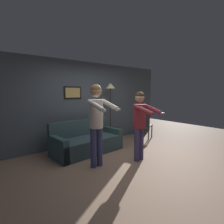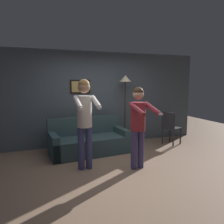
{
  "view_description": "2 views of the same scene",
  "coord_description": "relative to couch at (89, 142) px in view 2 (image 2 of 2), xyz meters",
  "views": [
    {
      "loc": [
        -2.72,
        -2.91,
        1.65
      ],
      "look_at": [
        -0.38,
        0.06,
        1.22
      ],
      "focal_mm": 28.0,
      "sensor_mm": 36.0,
      "label": 1
    },
    {
      "loc": [
        -1.59,
        -3.96,
        1.76
      ],
      "look_at": [
        -0.17,
        0.01,
        1.18
      ],
      "focal_mm": 35.0,
      "sensor_mm": 36.0,
      "label": 2
    }
  ],
  "objects": [
    {
      "name": "ground_plane",
      "position": [
        0.36,
        -1.22,
        -0.28
      ],
      "size": [
        12.0,
        12.0,
        0.0
      ],
      "primitive_type": "plane",
      "color": "#A07D63"
    },
    {
      "name": "torchiere_lamp",
      "position": [
        1.17,
        0.45,
        1.35
      ],
      "size": [
        0.33,
        0.33,
        1.95
      ],
      "color": "#332D28",
      "rests_on": "ground_plane"
    },
    {
      "name": "dining_chair_distant",
      "position": [
        2.36,
        -0.03,
        0.25
      ],
      "size": [
        0.54,
        0.54,
        0.93
      ],
      "color": "#2D2D33",
      "rests_on": "ground_plane"
    },
    {
      "name": "back_wall_assembly",
      "position": [
        0.36,
        0.77,
        1.02
      ],
      "size": [
        6.4,
        0.09,
        2.6
      ],
      "color": "#4B5861",
      "rests_on": "ground_plane"
    },
    {
      "name": "person_standing_right",
      "position": [
        0.71,
        -1.31,
        0.73
      ],
      "size": [
        0.47,
        0.69,
        1.67
      ],
      "color": "#443E6F",
      "rests_on": "ground_plane"
    },
    {
      "name": "person_standing_left",
      "position": [
        -0.31,
        -0.99,
        0.85
      ],
      "size": [
        0.44,
        0.76,
        1.82
      ],
      "color": "#3B3F72",
      "rests_on": "ground_plane"
    },
    {
      "name": "couch",
      "position": [
        0.0,
        0.0,
        0.0
      ],
      "size": [
        1.96,
        1.0,
        0.87
      ],
      "color": "#354D50",
      "rests_on": "ground_plane"
    }
  ]
}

